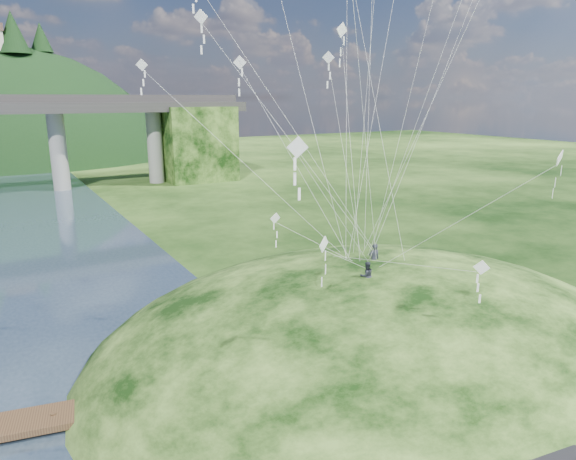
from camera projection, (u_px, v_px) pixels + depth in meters
ground at (279, 406)px, 24.92m from camera, size 320.00×320.00×0.00m
grass_hill at (379, 373)px, 30.87m from camera, size 36.00×32.00×13.00m
footpath at (569, 429)px, 19.88m from camera, size 22.29×5.84×0.83m
wooden_dock at (54, 417)px, 23.40m from camera, size 12.71×4.26×0.90m
kite_flyers at (371, 253)px, 29.58m from camera, size 3.26×2.98×1.95m
kite_swarm at (345, 5)px, 27.82m from camera, size 19.96×17.74×22.09m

